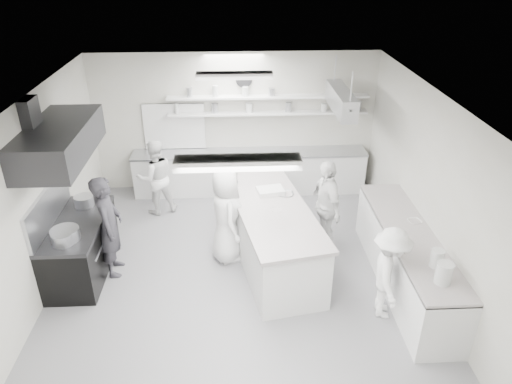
{
  "coord_description": "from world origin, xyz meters",
  "views": [
    {
      "loc": [
        -0.03,
        -6.22,
        4.92
      ],
      "look_at": [
        0.31,
        0.6,
        1.33
      ],
      "focal_mm": 33.23,
      "sensor_mm": 36.0,
      "label": 1
    }
  ],
  "objects_px": {
    "right_counter": "(406,260)",
    "back_counter": "(250,172)",
    "stove": "(81,249)",
    "cook_stove": "(109,226)",
    "cook_back": "(156,177)",
    "prep_island": "(272,236)"
  },
  "relations": [
    {
      "from": "right_counter",
      "to": "back_counter",
      "type": "bearing_deg",
      "value": 124.65
    },
    {
      "from": "stove",
      "to": "cook_stove",
      "type": "relative_size",
      "value": 1.02
    },
    {
      "from": "back_counter",
      "to": "cook_back",
      "type": "distance_m",
      "value": 2.11
    },
    {
      "from": "right_counter",
      "to": "cook_back",
      "type": "xyz_separation_m",
      "value": [
        -4.26,
        2.57,
        0.31
      ]
    },
    {
      "from": "back_counter",
      "to": "prep_island",
      "type": "height_order",
      "value": "prep_island"
    },
    {
      "from": "stove",
      "to": "cook_stove",
      "type": "height_order",
      "value": "cook_stove"
    },
    {
      "from": "prep_island",
      "to": "cook_stove",
      "type": "xyz_separation_m",
      "value": [
        -2.65,
        -0.13,
        0.36
      ]
    },
    {
      "from": "stove",
      "to": "cook_back",
      "type": "bearing_deg",
      "value": 63.46
    },
    {
      "from": "back_counter",
      "to": "right_counter",
      "type": "height_order",
      "value": "right_counter"
    },
    {
      "from": "cook_back",
      "to": "stove",
      "type": "bearing_deg",
      "value": 41.58
    },
    {
      "from": "stove",
      "to": "prep_island",
      "type": "xyz_separation_m",
      "value": [
        3.17,
        0.12,
        0.07
      ]
    },
    {
      "from": "prep_island",
      "to": "cook_stove",
      "type": "relative_size",
      "value": 1.61
    },
    {
      "from": "back_counter",
      "to": "cook_stove",
      "type": "relative_size",
      "value": 2.84
    },
    {
      "from": "stove",
      "to": "right_counter",
      "type": "relative_size",
      "value": 0.55
    },
    {
      "from": "prep_island",
      "to": "cook_stove",
      "type": "height_order",
      "value": "cook_stove"
    },
    {
      "from": "prep_island",
      "to": "back_counter",
      "type": "bearing_deg",
      "value": 84.99
    },
    {
      "from": "back_counter",
      "to": "cook_stove",
      "type": "distance_m",
      "value": 3.71
    },
    {
      "from": "stove",
      "to": "prep_island",
      "type": "bearing_deg",
      "value": 2.09
    },
    {
      "from": "cook_stove",
      "to": "cook_back",
      "type": "distance_m",
      "value": 2.04
    },
    {
      "from": "stove",
      "to": "back_counter",
      "type": "distance_m",
      "value": 4.03
    },
    {
      "from": "cook_stove",
      "to": "cook_back",
      "type": "relative_size",
      "value": 1.13
    },
    {
      "from": "cook_back",
      "to": "prep_island",
      "type": "bearing_deg",
      "value": 117.79
    }
  ]
}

